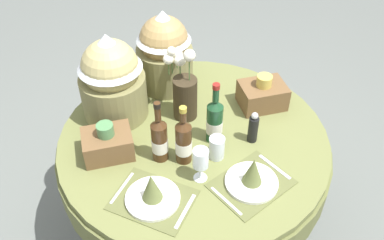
# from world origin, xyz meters

# --- Properties ---
(ground) EXTENTS (8.00, 8.00, 0.00)m
(ground) POSITION_xyz_m (0.00, 0.00, 0.00)
(ground) COLOR slate
(dining_table) EXTENTS (1.39, 1.39, 0.78)m
(dining_table) POSITION_xyz_m (0.00, 0.00, 0.65)
(dining_table) COLOR olive
(dining_table) RESTS_ON ground
(place_setting_left) EXTENTS (0.43, 0.42, 0.16)m
(place_setting_left) POSITION_xyz_m (-0.28, -0.34, 0.83)
(place_setting_left) COLOR brown
(place_setting_left) RESTS_ON dining_table
(place_setting_right) EXTENTS (0.42, 0.38, 0.16)m
(place_setting_right) POSITION_xyz_m (0.17, -0.37, 0.83)
(place_setting_right) COLOR brown
(place_setting_right) RESTS_ON dining_table
(flower_vase) EXTENTS (0.15, 0.21, 0.41)m
(flower_vase) POSITION_xyz_m (-0.01, 0.18, 0.94)
(flower_vase) COLOR #332819
(flower_vase) RESTS_ON dining_table
(wine_bottle_left) EXTENTS (0.08, 0.08, 0.34)m
(wine_bottle_left) POSITION_xyz_m (-0.19, -0.10, 0.90)
(wine_bottle_left) COLOR #422814
(wine_bottle_left) RESTS_ON dining_table
(wine_bottle_centre) EXTENTS (0.08, 0.08, 0.32)m
(wine_bottle_centre) POSITION_xyz_m (-0.09, -0.14, 0.90)
(wine_bottle_centre) COLOR #422814
(wine_bottle_centre) RESTS_ON dining_table
(wine_bottle_right) EXTENTS (0.08, 0.08, 0.34)m
(wine_bottle_right) POSITION_xyz_m (0.09, -0.04, 0.90)
(wine_bottle_right) COLOR #194223
(wine_bottle_right) RESTS_ON dining_table
(wine_glass_left) EXTENTS (0.07, 0.07, 0.18)m
(wine_glass_left) POSITION_xyz_m (-0.04, -0.27, 0.90)
(wine_glass_left) COLOR silver
(wine_glass_left) RESTS_ON dining_table
(tumbler_near_right) EXTENTS (0.08, 0.08, 0.12)m
(tumbler_near_right) POSITION_xyz_m (0.07, -0.16, 0.84)
(tumbler_near_right) COLOR silver
(tumbler_near_right) RESTS_ON dining_table
(pepper_mill) EXTENTS (0.05, 0.05, 0.18)m
(pepper_mill) POSITION_xyz_m (0.27, -0.10, 0.86)
(pepper_mill) COLOR black
(pepper_mill) RESTS_ON dining_table
(gift_tub_back_left) EXTENTS (0.34, 0.34, 0.48)m
(gift_tub_back_left) POSITION_xyz_m (-0.35, 0.28, 1.03)
(gift_tub_back_left) COLOR olive
(gift_tub_back_left) RESTS_ON dining_table
(gift_tub_back_centre) EXTENTS (0.31, 0.31, 0.47)m
(gift_tub_back_centre) POSITION_xyz_m (-0.04, 0.47, 1.02)
(gift_tub_back_centre) COLOR olive
(gift_tub_back_centre) RESTS_ON dining_table
(woven_basket_side_left) EXTENTS (0.23, 0.18, 0.18)m
(woven_basket_side_left) POSITION_xyz_m (-0.43, -0.01, 0.85)
(woven_basket_side_left) COLOR brown
(woven_basket_side_left) RESTS_ON dining_table
(woven_basket_side_right) EXTENTS (0.24, 0.18, 0.19)m
(woven_basket_side_right) POSITION_xyz_m (0.42, 0.15, 0.85)
(woven_basket_side_right) COLOR brown
(woven_basket_side_right) RESTS_ON dining_table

